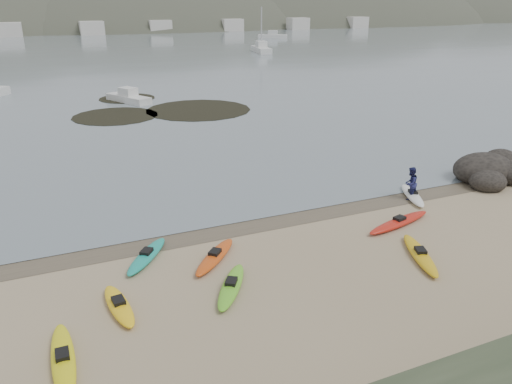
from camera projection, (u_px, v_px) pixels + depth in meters
name	position (u px, v px, depth m)	size (l,w,h in m)	color
ground	(256.00, 220.00, 24.96)	(600.00, 600.00, 0.00)	tan
wet_sand	(258.00, 222.00, 24.71)	(60.00, 60.00, 0.00)	brown
water	(44.00, 18.00, 281.35)	(1200.00, 1200.00, 0.00)	slate
kayaks	(277.00, 258.00, 20.94)	(20.02, 10.22, 0.34)	yellow
person_east	(411.00, 183.00, 27.25)	(0.89, 0.69, 1.83)	navy
rock_cluster	(493.00, 175.00, 30.54)	(5.50, 4.08, 1.97)	black
kelp_mats	(160.00, 109.00, 49.70)	(17.16, 17.17, 0.04)	black
moored_boats	(127.00, 55.00, 92.64)	(108.24, 83.35, 1.20)	silver
far_hills	(159.00, 65.00, 211.16)	(550.00, 135.00, 80.00)	#384235
far_town	(83.00, 28.00, 150.39)	(199.00, 5.00, 4.00)	beige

